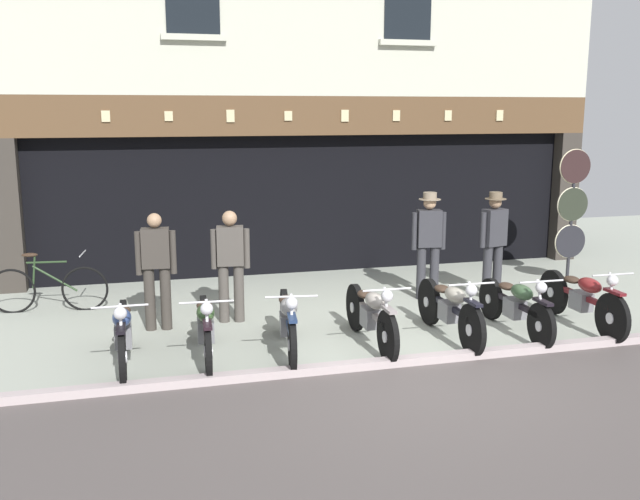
# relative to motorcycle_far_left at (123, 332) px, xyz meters

# --- Properties ---
(ground) EXTENTS (23.09, 22.00, 0.18)m
(ground) POSITION_rel_motorcycle_far_left_xyz_m (3.47, -1.93, -0.46)
(ground) COLOR #9AA092
(shop_facade) EXTENTS (11.39, 4.42, 6.79)m
(shop_facade) POSITION_rel_motorcycle_far_left_xyz_m (3.47, 6.04, 1.37)
(shop_facade) COLOR black
(shop_facade) RESTS_ON ground
(motorcycle_far_left) EXTENTS (0.62, 1.95, 0.91)m
(motorcycle_far_left) POSITION_rel_motorcycle_far_left_xyz_m (0.00, 0.00, 0.00)
(motorcycle_far_left) COLOR black
(motorcycle_far_left) RESTS_ON ground
(motorcycle_left) EXTENTS (0.62, 1.99, 0.91)m
(motorcycle_left) POSITION_rel_motorcycle_far_left_xyz_m (0.99, 0.00, -0.01)
(motorcycle_left) COLOR black
(motorcycle_left) RESTS_ON ground
(motorcycle_center_left) EXTENTS (0.62, 2.04, 0.92)m
(motorcycle_center_left) POSITION_rel_motorcycle_far_left_xyz_m (2.03, -0.04, 0.00)
(motorcycle_center_left) COLOR black
(motorcycle_center_left) RESTS_ON ground
(motorcycle_center) EXTENTS (0.62, 2.02, 0.92)m
(motorcycle_center) POSITION_rel_motorcycle_far_left_xyz_m (3.14, -0.07, 0.01)
(motorcycle_center) COLOR black
(motorcycle_center) RESTS_ON ground
(motorcycle_center_right) EXTENTS (0.62, 2.05, 0.94)m
(motorcycle_center_right) POSITION_rel_motorcycle_far_left_xyz_m (4.25, -0.09, 0.01)
(motorcycle_center_right) COLOR black
(motorcycle_center_right) RESTS_ON ground
(motorcycle_right) EXTENTS (0.62, 2.00, 0.90)m
(motorcycle_right) POSITION_rel_motorcycle_far_left_xyz_m (5.24, -0.09, -0.01)
(motorcycle_right) COLOR black
(motorcycle_right) RESTS_ON ground
(motorcycle_far_right) EXTENTS (0.62, 2.09, 0.94)m
(motorcycle_far_right) POSITION_rel_motorcycle_far_left_xyz_m (6.29, -0.10, 0.01)
(motorcycle_far_right) COLOR black
(motorcycle_far_right) RESTS_ON ground
(salesman_left) EXTENTS (0.56, 0.26, 1.66)m
(salesman_left) POSITION_rel_motorcycle_far_left_xyz_m (0.47, 1.37, 0.50)
(salesman_left) COLOR #38332D
(salesman_left) RESTS_ON ground
(shopkeeper_center) EXTENTS (0.56, 0.27, 1.64)m
(shopkeeper_center) POSITION_rel_motorcycle_far_left_xyz_m (1.52, 1.49, 0.49)
(shopkeeper_center) COLOR #47423D
(shopkeeper_center) RESTS_ON ground
(salesman_right) EXTENTS (0.55, 0.35, 1.76)m
(salesman_right) POSITION_rel_motorcycle_far_left_xyz_m (4.81, 1.94, 0.56)
(salesman_right) COLOR #2D2D33
(salesman_right) RESTS_ON ground
(assistant_far_right) EXTENTS (0.55, 0.34, 1.75)m
(assistant_far_right) POSITION_rel_motorcycle_far_left_xyz_m (5.87, 1.75, 0.55)
(assistant_far_right) COLOR #2D2D33
(assistant_far_right) RESTS_ON ground
(tyre_sign_pole) EXTENTS (0.61, 0.06, 2.39)m
(tyre_sign_pole) POSITION_rel_motorcycle_far_left_xyz_m (7.72, 2.36, 0.96)
(tyre_sign_pole) COLOR #232328
(tyre_sign_pole) RESTS_ON ground
(advert_board_near) EXTENTS (0.77, 0.03, 0.91)m
(advert_board_near) POSITION_rel_motorcycle_far_left_xyz_m (0.67, 4.46, 1.22)
(advert_board_near) COLOR silver
(advert_board_far) EXTENTS (0.82, 0.03, 0.96)m
(advert_board_far) POSITION_rel_motorcycle_far_left_xyz_m (-0.33, 4.46, 1.20)
(advert_board_far) COLOR silver
(leaning_bicycle) EXTENTS (1.78, 0.50, 0.94)m
(leaning_bicycle) POSITION_rel_motorcycle_far_left_xyz_m (-1.13, 2.74, -0.05)
(leaning_bicycle) COLOR black
(leaning_bicycle) RESTS_ON ground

